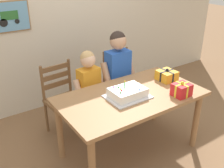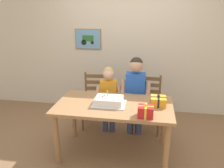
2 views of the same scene
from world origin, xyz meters
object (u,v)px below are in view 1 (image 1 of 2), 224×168
(birthday_cake, at_px, (128,93))
(gift_box_red_large, at_px, (167,75))
(child_younger, at_px, (89,85))
(chair_left, at_px, (64,100))
(dining_table, at_px, (131,103))
(child_older, at_px, (118,70))
(chair_right, at_px, (121,83))
(gift_box_beside_cake, at_px, (181,90))

(birthday_cake, height_order, gift_box_red_large, birthday_cake)
(child_younger, bearing_deg, chair_left, 143.94)
(gift_box_red_large, distance_m, chair_left, 1.30)
(gift_box_red_large, bearing_deg, dining_table, -173.61)
(child_older, bearing_deg, chair_right, 44.56)
(chair_left, xyz_separation_m, chair_right, (0.89, 0.00, 0.00))
(gift_box_red_large, bearing_deg, child_younger, 145.36)
(gift_box_red_large, height_order, gift_box_beside_cake, gift_box_beside_cake)
(child_younger, bearing_deg, birthday_cake, -79.12)
(gift_box_red_large, height_order, child_older, child_older)
(gift_box_red_large, xyz_separation_m, child_younger, (-0.76, 0.53, -0.14))
(chair_right, bearing_deg, birthday_cake, -122.07)
(birthday_cake, height_order, gift_box_beside_cake, birthday_cake)
(dining_table, xyz_separation_m, chair_right, (0.44, 0.79, -0.19))
(chair_left, relative_size, chair_right, 1.00)
(gift_box_beside_cake, relative_size, child_older, 0.15)
(birthday_cake, bearing_deg, child_younger, 100.88)
(birthday_cake, xyz_separation_m, child_younger, (-0.12, 0.61, -0.13))
(gift_box_red_large, bearing_deg, chair_right, 101.14)
(dining_table, relative_size, gift_box_red_large, 7.34)
(dining_table, relative_size, child_older, 1.22)
(birthday_cake, bearing_deg, dining_table, 17.31)
(gift_box_red_large, relative_size, gift_box_beside_cake, 1.14)
(chair_right, relative_size, child_older, 0.72)
(chair_left, height_order, child_older, child_older)
(child_older, bearing_deg, chair_left, 164.42)
(gift_box_red_large, bearing_deg, gift_box_beside_cake, -112.50)
(chair_right, xyz_separation_m, child_older, (-0.20, -0.19, 0.31))
(gift_box_beside_cake, bearing_deg, chair_right, 89.32)
(dining_table, distance_m, chair_left, 0.92)
(dining_table, relative_size, chair_left, 1.69)
(dining_table, bearing_deg, child_older, 67.48)
(birthday_cake, xyz_separation_m, gift_box_beside_cake, (0.49, -0.29, 0.02))
(chair_left, relative_size, child_older, 0.72)
(dining_table, xyz_separation_m, gift_box_red_large, (0.58, 0.07, 0.15))
(dining_table, bearing_deg, gift_box_beside_cake, -35.77)
(gift_box_beside_cake, bearing_deg, chair_left, 128.59)
(gift_box_beside_cake, relative_size, chair_right, 0.20)
(dining_table, height_order, child_older, child_older)
(birthday_cake, xyz_separation_m, child_older, (0.31, 0.61, -0.02))
(child_older, height_order, child_younger, child_older)
(gift_box_red_large, distance_m, gift_box_beside_cake, 0.41)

